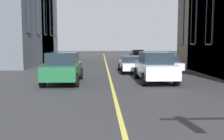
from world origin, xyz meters
TOP-DOWN VIEW (x-y plane):
  - lane_centre_line at (20.00, 0.00)m, footprint 80.00×0.16m
  - car_white_mid at (19.36, -2.78)m, footprint 4.70×2.14m
  - car_black_far at (42.08, -4.90)m, footprint 3.90×1.89m
  - car_green_oncoming at (19.18, 2.93)m, footprint 4.70×2.14m
  - car_white_parked_a at (24.65, -1.91)m, footprint 4.40×1.95m
  - car_white_trailing at (24.81, -4.90)m, footprint 4.40×1.95m

SIDE VIEW (x-z plane):
  - lane_centre_line at x=20.00m, z-range 0.00..0.01m
  - car_black_far at x=42.08m, z-range 0.00..1.40m
  - car_white_parked_a at x=24.65m, z-range 0.02..1.39m
  - car_white_trailing at x=24.81m, z-range 0.02..1.39m
  - car_white_mid at x=19.36m, z-range 0.03..1.91m
  - car_green_oncoming at x=19.18m, z-range 0.03..1.91m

